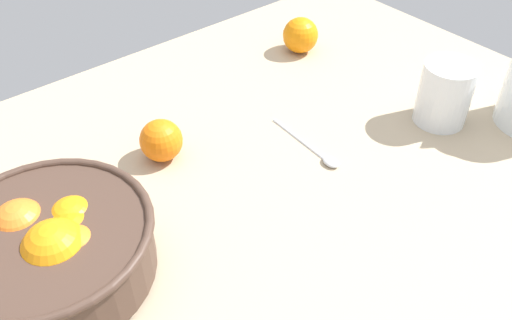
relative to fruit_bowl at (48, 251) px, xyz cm
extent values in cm
cube|color=tan|center=(31.84, -2.28, -6.86)|extent=(132.16, 95.80, 3.00)
cylinder|color=#473328|center=(0.24, -0.04, -4.76)|extent=(23.65, 23.65, 1.20)
cylinder|color=#473328|center=(0.24, -0.04, -0.34)|extent=(25.70, 25.70, 7.64)
torus|color=#473328|center=(0.24, -0.04, 3.48)|extent=(26.90, 26.90, 1.20)
sphere|color=orange|center=(3.56, 0.07, 0.11)|extent=(7.74, 7.74, 7.74)
sphere|color=orange|center=(4.49, 1.71, 0.61)|extent=(7.33, 7.33, 7.33)
sphere|color=orange|center=(-1.19, 4.79, 1.14)|extent=(7.52, 7.52, 7.52)
sphere|color=orange|center=(-3.99, -2.31, -0.13)|extent=(6.63, 6.63, 6.63)
sphere|color=orange|center=(0.47, -2.24, 1.44)|extent=(8.53, 8.53, 8.53)
sphere|color=orange|center=(2.68, -3.18, 0.56)|extent=(7.19, 7.19, 7.19)
cylinder|color=white|center=(67.70, -10.57, 0.27)|extent=(9.17, 9.17, 11.26)
cylinder|color=gold|center=(67.70, -10.57, -2.54)|extent=(8.07, 8.07, 5.63)
sphere|color=orange|center=(23.85, 12.14, -1.84)|extent=(7.03, 7.03, 7.03)
sphere|color=orange|center=(65.55, 23.69, -1.60)|extent=(7.52, 7.52, 7.52)
ellipsoid|color=silver|center=(43.97, -6.85, -4.86)|extent=(2.40, 3.31, 1.00)
cylinder|color=silver|center=(44.39, 1.43, -5.01)|extent=(1.39, 13.41, 0.70)
camera|label=1|loc=(-7.84, -50.33, 52.53)|focal=37.85mm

